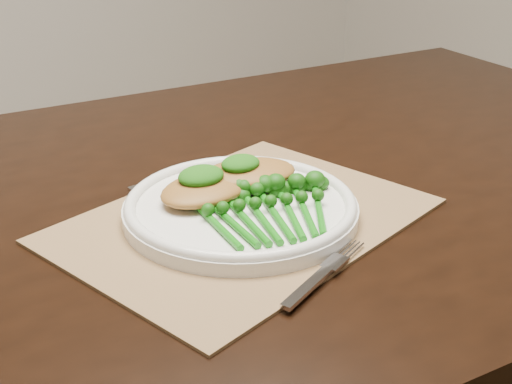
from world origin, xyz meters
TOP-DOWN VIEW (x-y plane):
  - placemat at (-0.13, -0.05)m, footprint 0.47×0.39m
  - dinner_plate at (-0.13, -0.05)m, footprint 0.28×0.28m
  - knife at (-0.13, 0.09)m, footprint 0.19×0.02m
  - fork at (-0.13, -0.20)m, footprint 0.15×0.07m
  - chicken_fillet_left at (-0.15, -0.01)m, footprint 0.13×0.10m
  - chicken_fillet_right at (-0.09, -0.01)m, footprint 0.14×0.11m
  - pesto_dollop_left at (-0.15, -0.00)m, footprint 0.06×0.05m
  - pesto_dollop_right at (-0.10, -0.01)m, footprint 0.05×0.04m
  - broccolini_bundle at (-0.13, -0.10)m, footprint 0.19×0.20m

SIDE VIEW (x-z plane):
  - placemat at x=-0.13m, z-range 0.75..0.75m
  - fork at x=-0.13m, z-range 0.76..0.76m
  - knife at x=-0.13m, z-range 0.75..0.76m
  - dinner_plate at x=-0.13m, z-range 0.75..0.78m
  - broccolini_bundle at x=-0.13m, z-range 0.76..0.79m
  - chicken_fillet_left at x=-0.15m, z-range 0.77..0.80m
  - chicken_fillet_right at x=-0.09m, z-range 0.78..0.80m
  - pesto_dollop_left at x=-0.15m, z-range 0.79..0.81m
  - pesto_dollop_right at x=-0.10m, z-range 0.79..0.81m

